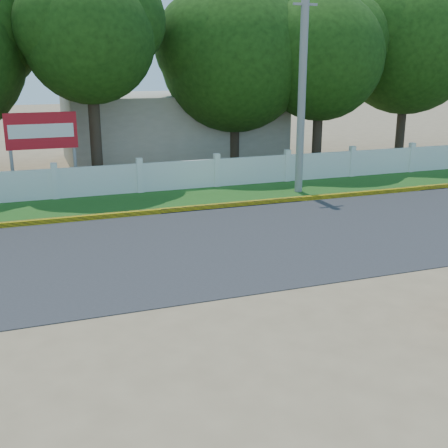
% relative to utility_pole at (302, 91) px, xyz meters
% --- Properties ---
extents(ground, '(120.00, 120.00, 0.00)m').
position_rel_utility_pole_xyz_m(ground, '(-5.57, -9.34, -3.68)').
color(ground, '#9E8460').
rests_on(ground, ground).
extents(road, '(60.00, 7.00, 0.02)m').
position_rel_utility_pole_xyz_m(road, '(-5.57, -4.84, -3.67)').
color(road, '#38383A').
rests_on(road, ground).
extents(grass_verge, '(60.00, 3.50, 0.03)m').
position_rel_utility_pole_xyz_m(grass_verge, '(-5.57, 0.41, -3.67)').
color(grass_verge, '#2D601E').
rests_on(grass_verge, ground).
extents(curb, '(40.00, 0.18, 0.16)m').
position_rel_utility_pole_xyz_m(curb, '(-5.57, -1.29, -3.60)').
color(curb, yellow).
rests_on(curb, ground).
extents(fence, '(40.00, 0.10, 1.10)m').
position_rel_utility_pole_xyz_m(fence, '(-5.57, 1.86, -3.13)').
color(fence, silver).
rests_on(fence, ground).
extents(building_near, '(10.00, 6.00, 3.20)m').
position_rel_utility_pole_xyz_m(building_near, '(-2.57, 8.66, -2.08)').
color(building_near, '#B7AD99').
rests_on(building_near, ground).
extents(utility_pole, '(0.28, 0.28, 7.36)m').
position_rel_utility_pole_xyz_m(utility_pole, '(0.00, 0.00, 0.00)').
color(utility_pole, gray).
rests_on(utility_pole, ground).
extents(billboard, '(2.50, 0.13, 2.95)m').
position_rel_utility_pole_xyz_m(billboard, '(-8.85, 2.96, -1.54)').
color(billboard, gray).
rests_on(billboard, ground).
extents(tree_row, '(39.67, 7.57, 8.85)m').
position_rel_utility_pole_xyz_m(tree_row, '(-1.00, 4.93, 1.33)').
color(tree_row, '#473828').
rests_on(tree_row, ground).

